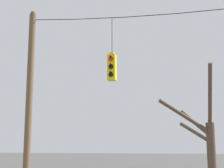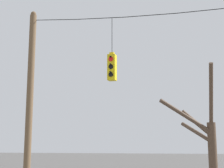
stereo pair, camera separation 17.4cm
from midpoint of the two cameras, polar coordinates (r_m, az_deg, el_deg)
The scene contains 4 objects.
utility_pole_left at distance 15.99m, azimuth -13.23°, elevation -2.89°, with size 0.31×0.31×8.64m.
span_wire at distance 14.99m, azimuth 15.43°, elevation 12.16°, with size 15.68×0.03×0.41m.
traffic_light_near_right_pole at distance 14.78m, azimuth 0.34°, elevation 2.84°, with size 0.34×0.58×2.83m.
bare_tree at distance 18.99m, azimuth 15.76°, elevation -8.97°, with size 2.82×3.86×6.42m.
Camera 2 is at (-0.09, -13.78, 2.31)m, focal length 55.00 mm.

